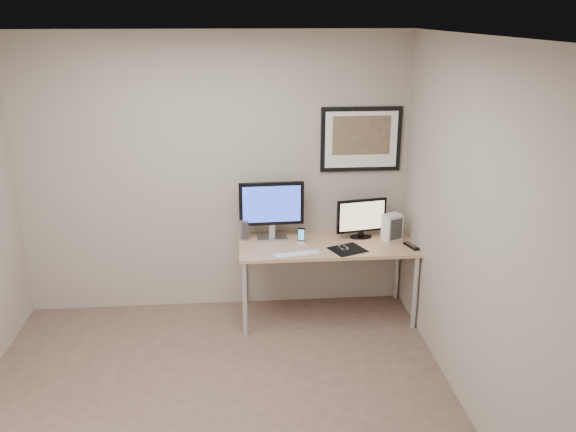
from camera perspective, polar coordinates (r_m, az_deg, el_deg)
name	(u,v)px	position (r m, az deg, el deg)	size (l,w,h in m)	color
floor	(216,407)	(4.68, -6.78, -17.36)	(3.60, 3.60, 0.00)	brown
room	(209,174)	(4.39, -7.43, 3.96)	(3.60, 3.60, 3.60)	white
desk	(327,250)	(5.60, 3.63, -3.19)	(1.60, 0.70, 0.73)	#A36D4F
framed_art	(361,139)	(5.70, 6.85, 7.15)	(0.75, 0.04, 0.60)	black
monitor_large	(272,208)	(5.59, -1.55, 0.77)	(0.60, 0.20, 0.54)	#AFAFB4
monitor_tv	(361,217)	(5.68, 6.89, -0.13)	(0.48, 0.15, 0.38)	black
speaker_left	(244,230)	(5.63, -4.14, -1.29)	(0.08, 0.08, 0.20)	#AFAFB4
speaker_right	(340,225)	(5.81, 4.86, -0.81)	(0.07, 0.07, 0.17)	#AFAFB4
phone_dock	(301,235)	(5.55, 1.25, -1.83)	(0.07, 0.07, 0.15)	black
keyboard	(297,254)	(5.30, 0.85, -3.60)	(0.42, 0.11, 0.01)	silver
mousepad	(348,250)	(5.44, 5.59, -3.14)	(0.29, 0.26, 0.00)	black
mouse	(343,247)	(5.44, 5.20, -2.92)	(0.06, 0.10, 0.03)	black
remote	(411,246)	(5.59, 11.46, -2.75)	(0.05, 0.19, 0.02)	black
fan_unit	(392,227)	(5.68, 9.71, -1.06)	(0.16, 0.12, 0.25)	silver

